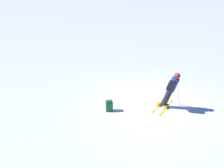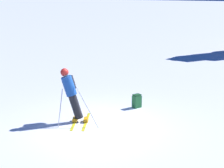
# 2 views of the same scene
# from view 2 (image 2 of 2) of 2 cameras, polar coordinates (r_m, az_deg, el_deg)

# --- Properties ---
(ground_plane) EXTENTS (300.00, 300.00, 0.00)m
(ground_plane) POSITION_cam_2_polar(r_m,az_deg,el_deg) (11.91, -2.39, -6.34)
(ground_plane) COLOR white
(skier) EXTENTS (1.49, 1.70, 1.81)m
(skier) POSITION_cam_2_polar(r_m,az_deg,el_deg) (12.05, -6.24, -1.21)
(skier) COLOR yellow
(skier) RESTS_ON ground
(spare_backpack) EXTENTS (0.30, 0.35, 0.50)m
(spare_backpack) POSITION_cam_2_polar(r_m,az_deg,el_deg) (13.65, 3.80, -2.61)
(spare_backpack) COLOR #236633
(spare_backpack) RESTS_ON ground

